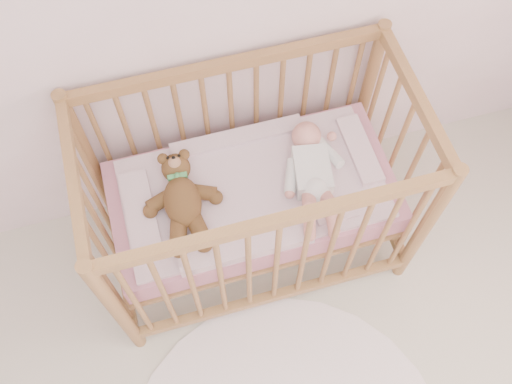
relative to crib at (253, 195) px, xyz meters
name	(u,v)px	position (x,y,z in m)	size (l,w,h in m)	color
crib	(253,195)	(0.00, 0.00, 0.00)	(1.36, 0.76, 1.00)	#9F7A43
mattress	(253,197)	(0.00, 0.00, -0.01)	(1.22, 0.62, 0.13)	pink
blanket	(253,189)	(0.00, 0.00, 0.06)	(1.10, 0.58, 0.06)	pink
baby	(312,170)	(0.25, -0.02, 0.14)	(0.28, 0.57, 0.14)	white
teddy_bear	(182,201)	(-0.30, -0.02, 0.15)	(0.34, 0.49, 0.14)	brown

